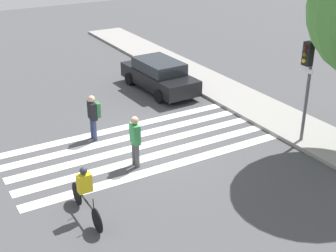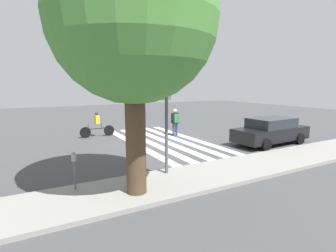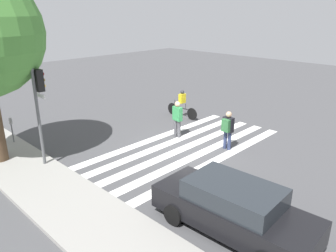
{
  "view_description": "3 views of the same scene",
  "coord_description": "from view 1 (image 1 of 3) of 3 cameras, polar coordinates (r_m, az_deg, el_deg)",
  "views": [
    {
      "loc": [
        14.09,
        -6.97,
        8.05
      ],
      "look_at": [
        1.14,
        0.57,
        1.17
      ],
      "focal_mm": 50.0,
      "sensor_mm": 36.0,
      "label": 1
    },
    {
      "loc": [
        7.34,
        13.76,
        3.43
      ],
      "look_at": [
        -0.19,
        0.09,
        0.94
      ],
      "focal_mm": 28.0,
      "sensor_mm": 36.0,
      "label": 2
    },
    {
      "loc": [
        -9.23,
        10.61,
        6.06
      ],
      "look_at": [
        0.64,
        0.49,
        1.04
      ],
      "focal_mm": 35.0,
      "sensor_mm": 36.0,
      "label": 3
    }
  ],
  "objects": [
    {
      "name": "cyclist_mid_street",
      "position": [
        13.52,
        -10.06,
        -7.85
      ],
      "size": [
        2.27,
        0.4,
        1.65
      ],
      "rotation": [
        0.0,
        0.0,
        0.01
      ],
      "color": "black",
      "rests_on": "ground_plane"
    },
    {
      "name": "pedestrian_adult_blue_shirt",
      "position": [
        18.01,
        -9.08,
        1.48
      ],
      "size": [
        0.51,
        0.43,
        1.81
      ],
      "rotation": [
        0.0,
        0.0,
        3.1
      ],
      "color": "navy",
      "rests_on": "ground_plane"
    },
    {
      "name": "crosswalk_stripes",
      "position": [
        17.66,
        -3.47,
        -2.5
      ],
      "size": [
        4.16,
        10.0,
        0.01
      ],
      "color": "white",
      "rests_on": "ground_plane"
    },
    {
      "name": "car_parked_silver_sedan",
      "position": [
        23.02,
        -1.1,
        6.23
      ],
      "size": [
        4.79,
        2.09,
        1.53
      ],
      "rotation": [
        0.0,
        0.0,
        0.04
      ],
      "color": "black",
      "rests_on": "ground_plane"
    },
    {
      "name": "ground_plane",
      "position": [
        17.67,
        -3.47,
        -2.51
      ],
      "size": [
        60.0,
        60.0,
        0.0
      ],
      "primitive_type": "plane",
      "color": "#444447"
    },
    {
      "name": "sidewalk_curb",
      "position": [
        20.91,
        11.96,
        1.65
      ],
      "size": [
        36.0,
        2.5,
        0.14
      ],
      "color": "gray",
      "rests_on": "ground_plane"
    },
    {
      "name": "pedestrian_child_with_backpack",
      "position": [
        15.92,
        -4.03,
        -1.53
      ],
      "size": [
        0.53,
        0.28,
        1.85
      ],
      "rotation": [
        0.0,
        0.0,
        3.04
      ],
      "color": "#4C4C51",
      "rests_on": "ground_plane"
    },
    {
      "name": "traffic_light",
      "position": [
        17.46,
        16.64,
        6.49
      ],
      "size": [
        0.6,
        0.5,
        4.16
      ],
      "color": "#515456",
      "rests_on": "ground_plane"
    }
  ]
}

